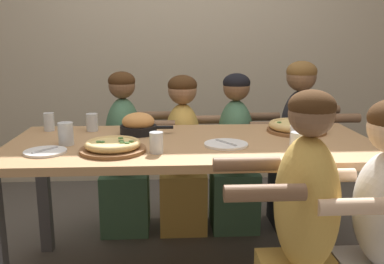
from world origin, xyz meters
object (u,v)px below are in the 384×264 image
at_px(drinking_glass_d, 156,144).
at_px(diner_near_right, 383,244).
at_px(pizza_board_main, 113,146).
at_px(empty_plate_a, 226,144).
at_px(diner_far_midright, 235,160).
at_px(diner_far_center, 183,160).
at_px(drinking_glass_g, 298,146).
at_px(drinking_glass_f, 304,134).
at_px(pizza_board_second, 297,127).
at_px(empty_plate_b, 45,152).
at_px(drinking_glass_b, 66,135).
at_px(drinking_glass_a, 92,123).
at_px(drinking_glass_e, 298,139).
at_px(skillet_bowl, 139,125).
at_px(diner_far_midleft, 125,161).
at_px(drinking_glass_c, 49,123).
at_px(diner_near_midright, 302,247).
at_px(diner_far_right, 298,152).

distance_m(drinking_glass_d, diner_near_right, 1.06).
xyz_separation_m(pizza_board_main, diner_near_right, (1.12, -0.47, -0.30)).
relative_size(empty_plate_a, diner_far_midright, 0.20).
xyz_separation_m(empty_plate_a, diner_far_center, (-0.19, 0.75, -0.30)).
xyz_separation_m(drinking_glass_d, drinking_glass_g, (0.65, -0.11, 0.01)).
bearing_deg(pizza_board_main, drinking_glass_f, 4.74).
distance_m(drinking_glass_f, diner_near_right, 0.66).
relative_size(pizza_board_main, pizza_board_second, 0.93).
xyz_separation_m(empty_plate_b, drinking_glass_b, (0.06, 0.15, 0.04)).
xyz_separation_m(pizza_board_main, drinking_glass_a, (-0.18, 0.48, 0.02)).
distance_m(drinking_glass_b, drinking_glass_e, 1.16).
height_order(skillet_bowl, empty_plate_a, skillet_bowl).
distance_m(empty_plate_b, diner_far_center, 1.13).
xyz_separation_m(drinking_glass_b, diner_far_midleft, (0.22, 0.70, -0.34)).
distance_m(empty_plate_a, drinking_glass_e, 0.36).
height_order(drinking_glass_a, drinking_glass_c, drinking_glass_c).
xyz_separation_m(empty_plate_b, drinking_glass_d, (0.53, -0.03, 0.04)).
xyz_separation_m(drinking_glass_d, diner_near_midright, (0.58, -0.43, -0.32)).
bearing_deg(skillet_bowl, diner_far_midleft, 105.95).
height_order(skillet_bowl, drinking_glass_c, skillet_bowl).
bearing_deg(skillet_bowl, diner_near_right, -39.83).
xyz_separation_m(drinking_glass_e, diner_far_right, (0.27, 0.85, -0.30)).
relative_size(drinking_glass_g, diner_far_right, 0.10).
relative_size(drinking_glass_d, drinking_glass_f, 0.82).
bearing_deg(diner_near_right, diner_far_midleft, 41.35).
height_order(drinking_glass_b, diner_far_right, diner_far_right).
distance_m(empty_plate_b, drinking_glass_d, 0.53).
bearing_deg(skillet_bowl, empty_plate_a, -32.84).
distance_m(pizza_board_main, pizza_board_second, 1.08).
xyz_separation_m(drinking_glass_d, diner_far_midleft, (-0.24, 0.88, -0.34)).
relative_size(diner_near_right, diner_far_midright, 1.01).
bearing_deg(drinking_glass_c, skillet_bowl, -12.05).
distance_m(skillet_bowl, diner_far_right, 1.21).
height_order(pizza_board_second, diner_far_midleft, diner_far_midleft).
height_order(diner_near_right, diner_near_midright, diner_near_midright).
bearing_deg(drinking_glass_f, drinking_glass_d, -171.23).
bearing_deg(diner_near_right, skillet_bowl, 50.17).
bearing_deg(drinking_glass_b, empty_plate_a, -4.13).
bearing_deg(drinking_glass_f, diner_far_midleft, 142.15).
height_order(drinking_glass_f, diner_far_midleft, diner_far_midleft).
distance_m(drinking_glass_b, diner_far_right, 1.61).
distance_m(pizza_board_main, diner_near_right, 1.25).
height_order(drinking_glass_a, drinking_glass_f, drinking_glass_f).
xyz_separation_m(pizza_board_second, diner_near_midright, (-0.22, -0.85, -0.31)).
bearing_deg(drinking_glass_c, drinking_glass_f, -16.89).
xyz_separation_m(diner_far_center, diner_far_right, (0.80, 0.00, 0.05)).
relative_size(pizza_board_second, diner_far_right, 0.29).
bearing_deg(drinking_glass_b, drinking_glass_a, 77.24).
distance_m(drinking_glass_a, drinking_glass_d, 0.65).
relative_size(skillet_bowl, drinking_glass_a, 2.96).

